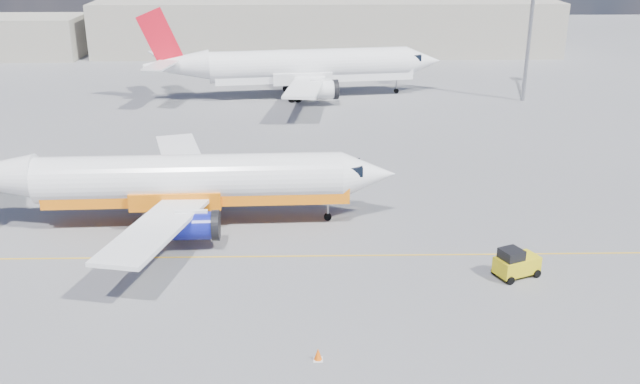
{
  "coord_description": "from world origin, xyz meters",
  "views": [
    {
      "loc": [
        1.52,
        -36.8,
        19.58
      ],
      "look_at": [
        2.43,
        4.96,
        3.5
      ],
      "focal_mm": 40.0,
      "sensor_mm": 36.0,
      "label": 1
    }
  ],
  "objects_px": {
    "traffic_cone": "(318,354)",
    "second_jet": "(300,67)",
    "main_jet": "(176,181)",
    "gse_tug": "(516,263)"
  },
  "relations": [
    {
      "from": "gse_tug",
      "to": "traffic_cone",
      "type": "bearing_deg",
      "value": -169.26
    },
    {
      "from": "main_jet",
      "to": "gse_tug",
      "type": "distance_m",
      "value": 22.54
    },
    {
      "from": "second_jet",
      "to": "traffic_cone",
      "type": "distance_m",
      "value": 53.47
    },
    {
      "from": "main_jet",
      "to": "gse_tug",
      "type": "relative_size",
      "value": 10.76
    },
    {
      "from": "second_jet",
      "to": "traffic_cone",
      "type": "height_order",
      "value": "second_jet"
    },
    {
      "from": "second_jet",
      "to": "traffic_cone",
      "type": "bearing_deg",
      "value": -96.73
    },
    {
      "from": "traffic_cone",
      "to": "gse_tug",
      "type": "bearing_deg",
      "value": 35.17
    },
    {
      "from": "traffic_cone",
      "to": "second_jet",
      "type": "bearing_deg",
      "value": 91.1
    },
    {
      "from": "gse_tug",
      "to": "main_jet",
      "type": "bearing_deg",
      "value": 134.25
    },
    {
      "from": "main_jet",
      "to": "traffic_cone",
      "type": "height_order",
      "value": "main_jet"
    }
  ]
}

